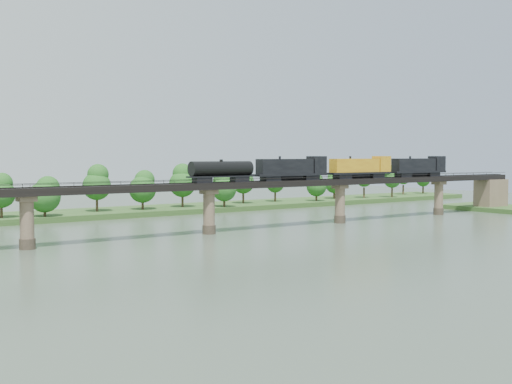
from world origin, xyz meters
TOP-DOWN VIEW (x-y plane):
  - ground at (0.00, 0.00)m, footprint 400.00×400.00m
  - far_bank at (0.00, 85.00)m, footprint 300.00×24.00m
  - bridge at (0.00, 30.00)m, footprint 236.00×30.00m
  - bridge_superstructure at (0.00, 30.00)m, footprint 220.00×4.90m
  - far_treeline at (-8.21, 80.52)m, footprint 289.06×17.54m
  - freight_train at (39.31, 30.00)m, footprint 86.19×3.36m

SIDE VIEW (x-z plane):
  - ground at x=0.00m, z-range 0.00..0.00m
  - far_bank at x=0.00m, z-range 0.00..1.60m
  - bridge at x=0.00m, z-range -0.29..11.21m
  - far_treeline at x=-8.21m, z-range 2.03..15.63m
  - bridge_superstructure at x=0.00m, z-range 11.42..12.17m
  - freight_train at x=39.31m, z-range 11.37..17.30m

